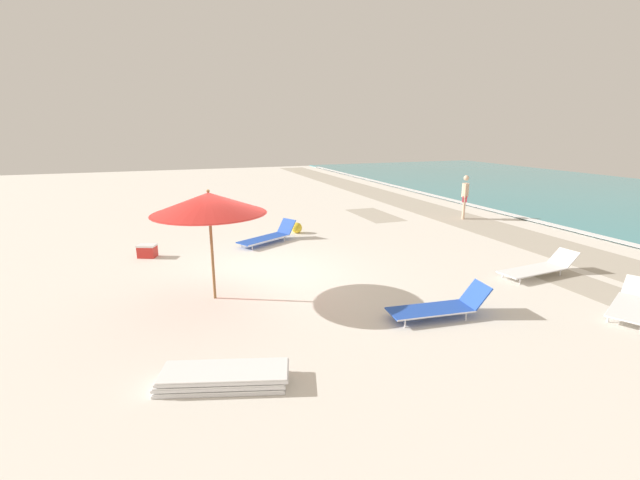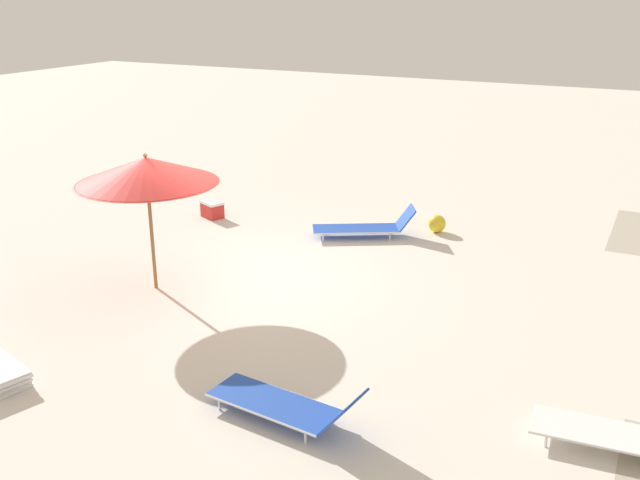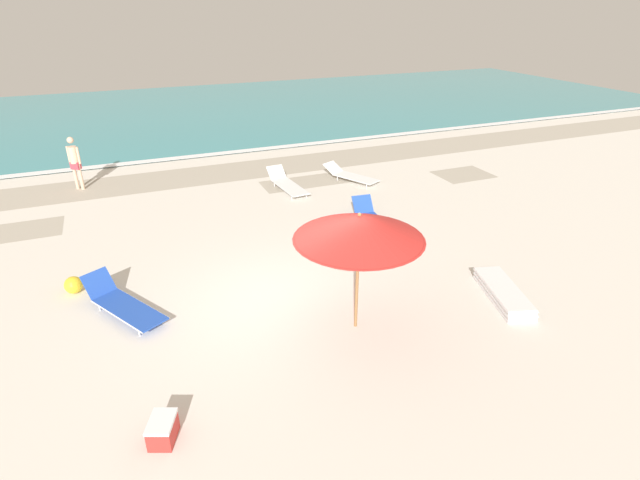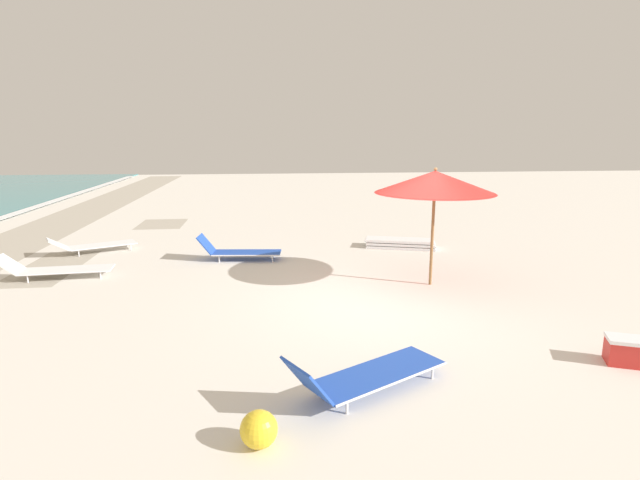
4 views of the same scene
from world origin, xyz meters
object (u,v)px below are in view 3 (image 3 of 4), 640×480
at_px(beach_umbrella, 359,228).
at_px(beach_ball, 73,285).
at_px(sun_lounger_near_water_right, 287,184).
at_px(cooler_box, 163,430).
at_px(sun_lounger_near_water_left, 123,304).
at_px(beachgoer_wading_adult, 75,160).
at_px(lounger_stack, 503,293).
at_px(sun_lounger_beside_umbrella, 372,220).
at_px(sun_lounger_under_umbrella, 351,175).

height_order(beach_umbrella, beach_ball, beach_umbrella).
bearing_deg(beach_ball, sun_lounger_near_water_right, 34.41).
bearing_deg(beach_ball, cooler_box, -75.20).
distance_m(beach_umbrella, cooler_box, 4.47).
relative_size(sun_lounger_near_water_left, beachgoer_wading_adult, 1.21).
bearing_deg(beachgoer_wading_adult, lounger_stack, -15.15).
relative_size(sun_lounger_beside_umbrella, sun_lounger_near_water_right, 0.89).
height_order(beach_umbrella, sun_lounger_beside_umbrella, beach_umbrella).
relative_size(lounger_stack, sun_lounger_under_umbrella, 0.93).
distance_m(beach_umbrella, lounger_stack, 3.90).
bearing_deg(sun_lounger_near_water_right, sun_lounger_beside_umbrella, -77.27).
relative_size(sun_lounger_near_water_right, beach_ball, 6.09).
xyz_separation_m(beachgoer_wading_adult, cooler_box, (1.27, -11.97, -0.81)).
bearing_deg(lounger_stack, beach_umbrella, -167.78).
bearing_deg(sun_lounger_near_water_right, lounger_stack, -80.64).
distance_m(sun_lounger_near_water_right, cooler_box, 10.55).
height_order(sun_lounger_under_umbrella, sun_lounger_beside_umbrella, sun_lounger_beside_umbrella).
height_order(beachgoer_wading_adult, beach_ball, beachgoer_wading_adult).
distance_m(beach_umbrella, sun_lounger_beside_umbrella, 5.09).
bearing_deg(cooler_box, beachgoer_wading_adult, 28.66).
bearing_deg(sun_lounger_near_water_right, cooler_box, -123.65).
height_order(sun_lounger_under_umbrella, beach_ball, sun_lounger_under_umbrella).
xyz_separation_m(sun_lounger_near_water_left, beachgoer_wading_adult, (-0.93, 8.33, 0.78)).
distance_m(beach_umbrella, sun_lounger_under_umbrella, 8.81).
xyz_separation_m(sun_lounger_under_umbrella, beachgoer_wading_adult, (-8.71, 2.74, 0.79)).
height_order(beach_umbrella, sun_lounger_near_water_left, beach_umbrella).
bearing_deg(sun_lounger_near_water_right, sun_lounger_under_umbrella, -5.30).
bearing_deg(beach_ball, sun_lounger_beside_umbrella, 4.41).
xyz_separation_m(sun_lounger_near_water_right, cooler_box, (-5.09, -9.25, -0.02)).
bearing_deg(cooler_box, beach_ball, 37.37).
xyz_separation_m(lounger_stack, beachgoer_wading_adult, (-8.41, 10.81, 0.88)).
distance_m(sun_lounger_under_umbrella, cooler_box, 11.85).
height_order(sun_lounger_near_water_left, sun_lounger_near_water_right, sun_lounger_near_water_left).
bearing_deg(beach_umbrella, beachgoer_wading_adult, 115.67).
relative_size(beach_umbrella, sun_lounger_beside_umbrella, 1.17).
distance_m(lounger_stack, beachgoer_wading_adult, 13.72).
bearing_deg(sun_lounger_near_water_left, beach_umbrella, -57.49).
relative_size(beach_umbrella, beach_ball, 6.31).
relative_size(sun_lounger_under_umbrella, beach_ball, 5.65).
distance_m(lounger_stack, beach_ball, 9.21).
bearing_deg(lounger_stack, sun_lounger_near_water_left, 178.75).
xyz_separation_m(sun_lounger_near_water_left, beach_ball, (-0.94, 1.24, -0.03)).
xyz_separation_m(sun_lounger_beside_umbrella, sun_lounger_near_water_right, (-1.20, 3.78, -0.01)).
xyz_separation_m(sun_lounger_under_umbrella, beach_ball, (-8.72, -4.35, -0.02)).
distance_m(sun_lounger_under_umbrella, beach_ball, 9.75).
xyz_separation_m(beachgoer_wading_adult, beach_ball, (-0.01, -7.09, -0.81)).
height_order(sun_lounger_under_umbrella, cooler_box, sun_lounger_under_umbrella).
distance_m(beach_ball, cooler_box, 5.04).
relative_size(lounger_stack, beachgoer_wading_adult, 1.12).
distance_m(sun_lounger_near_water_left, beach_ball, 1.56).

